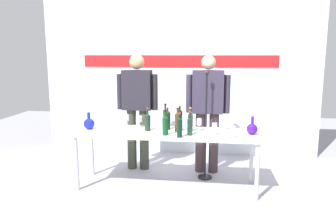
# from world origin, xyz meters

# --- Properties ---
(ground_plane) EXTENTS (10.00, 10.00, 0.00)m
(ground_plane) POSITION_xyz_m (0.00, 0.00, 0.00)
(ground_plane) COLOR #9E9CA8
(back_wall) EXTENTS (4.74, 0.11, 3.00)m
(back_wall) POSITION_xyz_m (0.00, 1.52, 1.50)
(back_wall) COLOR silver
(back_wall) RESTS_ON ground
(display_table) EXTENTS (2.37, 0.63, 0.75)m
(display_table) POSITION_xyz_m (0.00, 0.00, 0.69)
(display_table) COLOR white
(display_table) RESTS_ON ground
(decanter_blue_left) EXTENTS (0.14, 0.14, 0.23)m
(decanter_blue_left) POSITION_xyz_m (-1.04, -0.01, 0.83)
(decanter_blue_left) COLOR #1621BF
(decanter_blue_left) RESTS_ON display_table
(decanter_blue_right) EXTENTS (0.14, 0.14, 0.23)m
(decanter_blue_right) POSITION_xyz_m (1.08, -0.01, 0.82)
(decanter_blue_right) COLOR #42138E
(decanter_blue_right) RESTS_ON display_table
(presenter_left) EXTENTS (0.61, 0.22, 1.73)m
(presenter_left) POSITION_xyz_m (-0.52, 0.60, 1.00)
(presenter_left) COLOR #373C2E
(presenter_left) RESTS_ON ground
(presenter_right) EXTENTS (0.63, 0.22, 1.72)m
(presenter_right) POSITION_xyz_m (0.52, 0.60, 0.99)
(presenter_right) COLOR #3F2E32
(presenter_right) RESTS_ON ground
(wine_bottle_0) EXTENTS (0.06, 0.06, 0.30)m
(wine_bottle_0) POSITION_xyz_m (0.20, -0.26, 0.88)
(wine_bottle_0) COLOR black
(wine_bottle_0) RESTS_ON display_table
(wine_bottle_1) EXTENTS (0.08, 0.08, 0.30)m
(wine_bottle_1) POSITION_xyz_m (-0.25, 0.01, 0.87)
(wine_bottle_1) COLOR #192E20
(wine_bottle_1) RESTS_ON display_table
(wine_bottle_2) EXTENTS (0.07, 0.07, 0.31)m
(wine_bottle_2) POSITION_xyz_m (0.00, 0.11, 0.88)
(wine_bottle_2) COLOR black
(wine_bottle_2) RESTS_ON display_table
(wine_bottle_3) EXTENTS (0.07, 0.07, 0.31)m
(wine_bottle_3) POSITION_xyz_m (0.01, -0.18, 0.88)
(wine_bottle_3) COLOR #104123
(wine_bottle_3) RESTS_ON display_table
(wine_bottle_4) EXTENTS (0.07, 0.07, 0.32)m
(wine_bottle_4) POSITION_xyz_m (-0.05, 0.24, 0.89)
(wine_bottle_4) COLOR #53260C
(wine_bottle_4) RESTS_ON display_table
(wine_bottle_5) EXTENTS (0.07, 0.07, 0.31)m
(wine_bottle_5) POSITION_xyz_m (0.15, 0.24, 0.88)
(wine_bottle_5) COLOR black
(wine_bottle_5) RESTS_ON display_table
(wine_bottle_6) EXTENTS (0.07, 0.07, 0.30)m
(wine_bottle_6) POSITION_xyz_m (0.31, -0.15, 0.87)
(wine_bottle_6) COLOR #153027
(wine_bottle_6) RESTS_ON display_table
(wine_bottle_7) EXTENTS (0.06, 0.06, 0.31)m
(wine_bottle_7) POSITION_xyz_m (0.30, 0.05, 0.88)
(wine_bottle_7) COLOR #1C3E17
(wine_bottle_7) RESTS_ON display_table
(wine_bottle_8) EXTENTS (0.07, 0.07, 0.31)m
(wine_bottle_8) POSITION_xyz_m (0.14, 0.02, 0.88)
(wine_bottle_8) COLOR #483314
(wine_bottle_8) RESTS_ON display_table
(wine_glass_left_0) EXTENTS (0.07, 0.07, 0.14)m
(wine_glass_left_0) POSITION_xyz_m (-0.76, 0.16, 0.85)
(wine_glass_left_0) COLOR white
(wine_glass_left_0) RESTS_ON display_table
(wine_glass_left_1) EXTENTS (0.06, 0.06, 0.15)m
(wine_glass_left_1) POSITION_xyz_m (-0.41, 0.25, 0.85)
(wine_glass_left_1) COLOR white
(wine_glass_left_1) RESTS_ON display_table
(wine_glass_left_2) EXTENTS (0.06, 0.06, 0.15)m
(wine_glass_left_2) POSITION_xyz_m (-0.54, -0.01, 0.86)
(wine_glass_left_2) COLOR white
(wine_glass_left_2) RESTS_ON display_table
(wine_glass_left_3) EXTENTS (0.07, 0.07, 0.14)m
(wine_glass_left_3) POSITION_xyz_m (-0.91, 0.26, 0.85)
(wine_glass_left_3) COLOR white
(wine_glass_left_3) RESTS_ON display_table
(wine_glass_left_4) EXTENTS (0.06, 0.06, 0.15)m
(wine_glass_left_4) POSITION_xyz_m (-0.41, 0.15, 0.86)
(wine_glass_left_4) COLOR white
(wine_glass_left_4) RESTS_ON display_table
(wine_glass_left_5) EXTENTS (0.07, 0.07, 0.17)m
(wine_glass_left_5) POSITION_xyz_m (-0.59, 0.23, 0.87)
(wine_glass_left_5) COLOR white
(wine_glass_left_5) RESTS_ON display_table
(wine_glass_right_0) EXTENTS (0.06, 0.06, 0.16)m
(wine_glass_right_0) POSITION_xyz_m (0.42, 0.08, 0.86)
(wine_glass_right_0) COLOR white
(wine_glass_right_0) RESTS_ON display_table
(wine_glass_right_1) EXTENTS (0.06, 0.06, 0.16)m
(wine_glass_right_1) POSITION_xyz_m (0.72, -0.20, 0.86)
(wine_glass_right_1) COLOR white
(wine_glass_right_1) RESTS_ON display_table
(wine_glass_right_2) EXTENTS (0.06, 0.06, 0.15)m
(wine_glass_right_2) POSITION_xyz_m (0.61, -0.10, 0.86)
(wine_glass_right_2) COLOR white
(wine_glass_right_2) RESTS_ON display_table
(wine_glass_right_3) EXTENTS (0.06, 0.06, 0.16)m
(wine_glass_right_3) POSITION_xyz_m (0.82, -0.06, 0.85)
(wine_glass_right_3) COLOR white
(wine_glass_right_3) RESTS_ON display_table
(wine_glass_right_4) EXTENTS (0.07, 0.07, 0.15)m
(wine_glass_right_4) POSITION_xyz_m (0.76, 0.20, 0.85)
(wine_glass_right_4) COLOR white
(wine_glass_right_4) RESTS_ON display_table
(wine_glass_right_5) EXTENTS (0.07, 0.07, 0.14)m
(wine_glass_right_5) POSITION_xyz_m (0.83, -0.22, 0.85)
(wine_glass_right_5) COLOR white
(wine_glass_right_5) RESTS_ON display_table
(microphone_stand) EXTENTS (0.20, 0.20, 1.52)m
(microphone_stand) POSITION_xyz_m (0.50, 0.35, 0.51)
(microphone_stand) COLOR black
(microphone_stand) RESTS_ON ground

